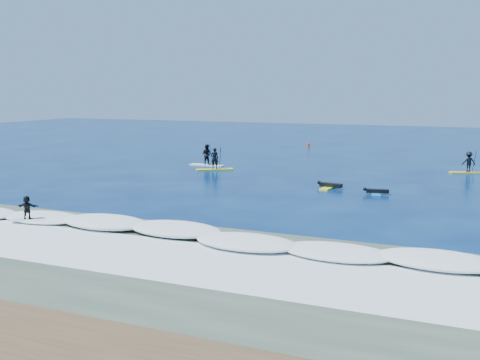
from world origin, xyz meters
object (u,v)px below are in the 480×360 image
at_px(prone_paddler_near, 330,186).
at_px(marker_buoy, 308,145).
at_px(prone_paddler_far, 376,192).
at_px(wave_surfer, 27,209).
at_px(sup_paddler_right, 469,163).
at_px(sup_paddler_left, 215,162).
at_px(sup_paddler_center, 207,156).

height_order(prone_paddler_near, marker_buoy, marker_buoy).
bearing_deg(prone_paddler_far, wave_surfer, 123.66).
bearing_deg(wave_surfer, sup_paddler_right, 36.27).
bearing_deg(sup_paddler_left, sup_paddler_right, -15.19).
bearing_deg(prone_paddler_near, prone_paddler_far, -98.46).
height_order(sup_paddler_right, marker_buoy, sup_paddler_right).
bearing_deg(wave_surfer, prone_paddler_near, 37.01).
distance_m(sup_paddler_center, marker_buoy, 19.75).
xyz_separation_m(sup_paddler_left, wave_surfer, (-0.88, -21.17, 0.05)).
xyz_separation_m(prone_paddler_near, wave_surfer, (-12.23, -16.23, 0.60)).
xyz_separation_m(sup_paddler_center, prone_paddler_far, (16.60, -8.24, -0.71)).
distance_m(sup_paddler_left, sup_paddler_center, 2.90).
xyz_separation_m(sup_paddler_left, marker_buoy, (2.65, 21.45, -0.38)).
xyz_separation_m(sup_paddler_center, marker_buoy, (4.50, 19.22, -0.54)).
xyz_separation_m(sup_paddler_center, wave_surfer, (0.97, -23.40, -0.10)).
distance_m(sup_paddler_left, sup_paddler_right, 21.59).
bearing_deg(sup_paddler_left, marker_buoy, 50.08).
xyz_separation_m(sup_paddler_right, marker_buoy, (-17.91, 14.89, -0.49)).
relative_size(prone_paddler_far, wave_surfer, 1.16).
relative_size(sup_paddler_center, prone_paddler_far, 1.51).
relative_size(prone_paddler_near, prone_paddler_far, 1.09).
relative_size(sup_paddler_right, prone_paddler_far, 1.39).
relative_size(sup_paddler_center, wave_surfer, 1.76).
bearing_deg(prone_paddler_near, wave_surfer, 152.08).
bearing_deg(marker_buoy, wave_surfer, -94.74).
bearing_deg(marker_buoy, sup_paddler_left, -97.05).
distance_m(prone_paddler_near, prone_paddler_far, 3.57).
distance_m(sup_paddler_center, prone_paddler_near, 15.03).
relative_size(prone_paddler_near, wave_surfer, 1.27).
relative_size(prone_paddler_near, marker_buoy, 3.20).
height_order(sup_paddler_center, prone_paddler_far, sup_paddler_center).
relative_size(sup_paddler_center, sup_paddler_right, 1.09).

